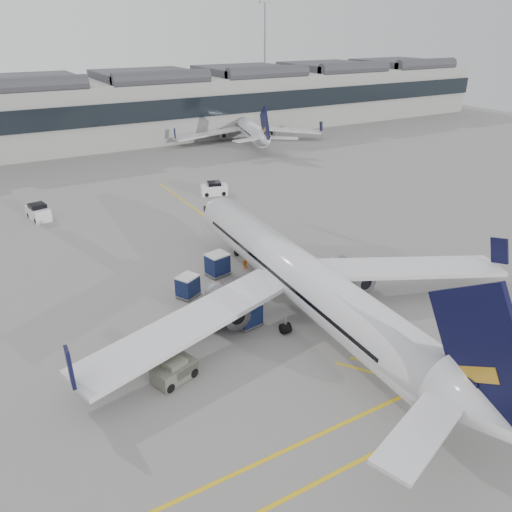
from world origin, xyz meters
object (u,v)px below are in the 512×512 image
airliner_main (303,279)px  ramp_agent_a (246,258)px  belt_loader (269,282)px  baggage_cart_a (217,264)px  ramp_agent_b (221,293)px  pushback_tug (174,370)px

airliner_main → ramp_agent_a: airliner_main is taller
belt_loader → ramp_agent_a: ramp_agent_a is taller
belt_loader → airliner_main: bearing=-89.9°
baggage_cart_a → ramp_agent_b: bearing=-125.0°
airliner_main → ramp_agent_a: size_ratio=19.53×
pushback_tug → airliner_main: bearing=-6.3°
belt_loader → ramp_agent_a: size_ratio=2.30×
belt_loader → baggage_cart_a: bearing=121.5°
airliner_main → baggage_cart_a: 9.81m
airliner_main → ramp_agent_b: bearing=140.0°
ramp_agent_a → ramp_agent_b: (-4.86, -4.64, -0.04)m
airliner_main → ramp_agent_a: (0.09, 9.10, -2.05)m
airliner_main → belt_loader: airliner_main is taller
pushback_tug → ramp_agent_b: bearing=27.3°
ramp_agent_b → pushback_tug: (-6.77, -7.01, -0.28)m
ramp_agent_a → pushback_tug: 16.45m
baggage_cart_a → ramp_agent_a: bearing=-14.1°
airliner_main → baggage_cart_a: (-2.74, 9.21, -1.95)m
baggage_cart_a → ramp_agent_b: 5.17m
airliner_main → pushback_tug: 12.04m
belt_loader → baggage_cart_a: size_ratio=2.05×
ramp_agent_a → ramp_agent_b: ramp_agent_a is taller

